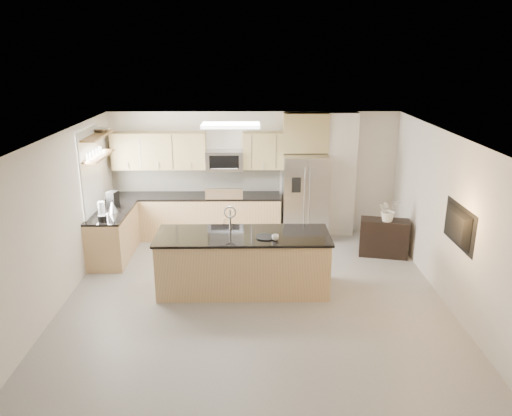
{
  "coord_description": "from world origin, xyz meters",
  "views": [
    {
      "loc": [
        -0.04,
        -7.03,
        3.81
      ],
      "look_at": [
        0.03,
        1.3,
        1.15
      ],
      "focal_mm": 35.0,
      "sensor_mm": 36.0,
      "label": 1
    }
  ],
  "objects_px": {
    "range": "(225,216)",
    "kettle": "(113,207)",
    "refrigerator": "(305,197)",
    "bowl": "(101,129)",
    "island": "(243,262)",
    "blender": "(102,213)",
    "television": "(454,226)",
    "credenza": "(384,238)",
    "coffee_maker": "(113,200)",
    "microwave": "(225,160)",
    "platter": "(266,237)",
    "flower_vase": "(389,204)",
    "cup": "(275,237)"
  },
  "relations": [
    {
      "from": "microwave",
      "to": "bowl",
      "type": "distance_m",
      "value": 2.49
    },
    {
      "from": "range",
      "to": "island",
      "type": "distance_m",
      "value": 2.47
    },
    {
      "from": "range",
      "to": "coffee_maker",
      "type": "bearing_deg",
      "value": -158.53
    },
    {
      "from": "range",
      "to": "refrigerator",
      "type": "distance_m",
      "value": 1.71
    },
    {
      "from": "blender",
      "to": "television",
      "type": "relative_size",
      "value": 0.33
    },
    {
      "from": "refrigerator",
      "to": "bowl",
      "type": "distance_m",
      "value": 4.23
    },
    {
      "from": "platter",
      "to": "television",
      "type": "height_order",
      "value": "television"
    },
    {
      "from": "island",
      "to": "bowl",
      "type": "relative_size",
      "value": 7.33
    },
    {
      "from": "platter",
      "to": "blender",
      "type": "height_order",
      "value": "blender"
    },
    {
      "from": "range",
      "to": "refrigerator",
      "type": "xyz_separation_m",
      "value": [
        1.66,
        -0.05,
        0.42
      ]
    },
    {
      "from": "island",
      "to": "kettle",
      "type": "distance_m",
      "value": 2.83
    },
    {
      "from": "refrigerator",
      "to": "bowl",
      "type": "bearing_deg",
      "value": -171.58
    },
    {
      "from": "microwave",
      "to": "kettle",
      "type": "relative_size",
      "value": 3.17
    },
    {
      "from": "range",
      "to": "blender",
      "type": "height_order",
      "value": "blender"
    },
    {
      "from": "range",
      "to": "kettle",
      "type": "distance_m",
      "value": 2.38
    },
    {
      "from": "kettle",
      "to": "television",
      "type": "distance_m",
      "value": 5.89
    },
    {
      "from": "range",
      "to": "island",
      "type": "bearing_deg",
      "value": -80.36
    },
    {
      "from": "credenza",
      "to": "blender",
      "type": "relative_size",
      "value": 2.53
    },
    {
      "from": "kettle",
      "to": "bowl",
      "type": "bearing_deg",
      "value": 114.48
    },
    {
      "from": "television",
      "to": "flower_vase",
      "type": "bearing_deg",
      "value": 10.91
    },
    {
      "from": "refrigerator",
      "to": "island",
      "type": "bearing_deg",
      "value": -117.49
    },
    {
      "from": "coffee_maker",
      "to": "range",
      "type": "bearing_deg",
      "value": 21.47
    },
    {
      "from": "range",
      "to": "refrigerator",
      "type": "bearing_deg",
      "value": -1.6
    },
    {
      "from": "range",
      "to": "coffee_maker",
      "type": "xyz_separation_m",
      "value": [
        -2.1,
        -0.82,
        0.6
      ]
    },
    {
      "from": "credenza",
      "to": "coffee_maker",
      "type": "relative_size",
      "value": 2.87
    },
    {
      "from": "refrigerator",
      "to": "cup",
      "type": "height_order",
      "value": "refrigerator"
    },
    {
      "from": "coffee_maker",
      "to": "credenza",
      "type": "bearing_deg",
      "value": -2.39
    },
    {
      "from": "range",
      "to": "bowl",
      "type": "bearing_deg",
      "value": -164.47
    },
    {
      "from": "credenza",
      "to": "coffee_maker",
      "type": "bearing_deg",
      "value": -170.3
    },
    {
      "from": "flower_vase",
      "to": "microwave",
      "type": "bearing_deg",
      "value": 158.59
    },
    {
      "from": "platter",
      "to": "cup",
      "type": "bearing_deg",
      "value": -37.78
    },
    {
      "from": "microwave",
      "to": "island",
      "type": "height_order",
      "value": "microwave"
    },
    {
      "from": "island",
      "to": "kettle",
      "type": "bearing_deg",
      "value": 151.22
    },
    {
      "from": "bowl",
      "to": "range",
      "type": "bearing_deg",
      "value": 15.53
    },
    {
      "from": "platter",
      "to": "flower_vase",
      "type": "xyz_separation_m",
      "value": [
        2.34,
        1.48,
        0.07
      ]
    },
    {
      "from": "kettle",
      "to": "television",
      "type": "xyz_separation_m",
      "value": [
        5.54,
        -2.0,
        0.32
      ]
    },
    {
      "from": "cup",
      "to": "television",
      "type": "bearing_deg",
      "value": -9.39
    },
    {
      "from": "island",
      "to": "kettle",
      "type": "xyz_separation_m",
      "value": [
        -2.44,
        1.32,
        0.54
      ]
    },
    {
      "from": "credenza",
      "to": "kettle",
      "type": "xyz_separation_m",
      "value": [
        -5.12,
        -0.08,
        0.66
      ]
    },
    {
      "from": "credenza",
      "to": "platter",
      "type": "height_order",
      "value": "platter"
    },
    {
      "from": "range",
      "to": "platter",
      "type": "relative_size",
      "value": 3.57
    },
    {
      "from": "island",
      "to": "kettle",
      "type": "relative_size",
      "value": 11.74
    },
    {
      "from": "island",
      "to": "blender",
      "type": "relative_size",
      "value": 7.85
    },
    {
      "from": "credenza",
      "to": "kettle",
      "type": "bearing_deg",
      "value": -167.03
    },
    {
      "from": "cup",
      "to": "platter",
      "type": "relative_size",
      "value": 0.35
    },
    {
      "from": "microwave",
      "to": "platter",
      "type": "bearing_deg",
      "value": -73.94
    },
    {
      "from": "range",
      "to": "kettle",
      "type": "relative_size",
      "value": 4.76
    },
    {
      "from": "range",
      "to": "credenza",
      "type": "bearing_deg",
      "value": -18.59
    },
    {
      "from": "range",
      "to": "credenza",
      "type": "relative_size",
      "value": 1.26
    },
    {
      "from": "microwave",
      "to": "flower_vase",
      "type": "relative_size",
      "value": 1.16
    }
  ]
}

